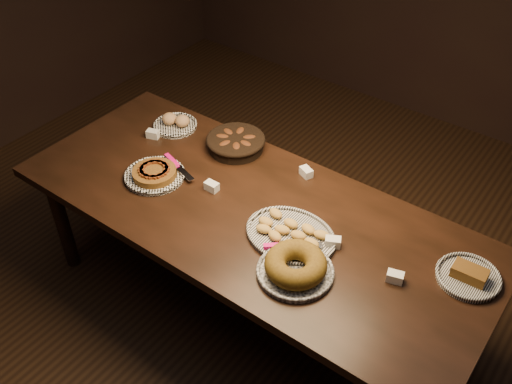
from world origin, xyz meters
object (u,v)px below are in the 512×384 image
Objects in this scene: buffet_table at (249,219)px; bundt_cake_plate at (295,266)px; apple_tart_plate at (155,174)px; madeleine_platter at (291,234)px.

bundt_cake_plate is at bearing -27.94° from buffet_table.
bundt_cake_plate is (0.41, -0.22, 0.12)m from buffet_table.
apple_tart_plate is 0.94× the size of bundt_cake_plate.
buffet_table is 0.48m from bundt_cake_plate.
apple_tart_plate is at bearing 172.39° from madeleine_platter.
madeleine_platter is (0.27, -0.05, 0.09)m from buffet_table.
madeleine_platter is 1.14× the size of bundt_cake_plate.
bundt_cake_plate reaches higher than buffet_table.
bundt_cake_plate is (0.95, -0.12, 0.02)m from apple_tart_plate.
madeleine_platter is at bearing 5.51° from apple_tart_plate.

